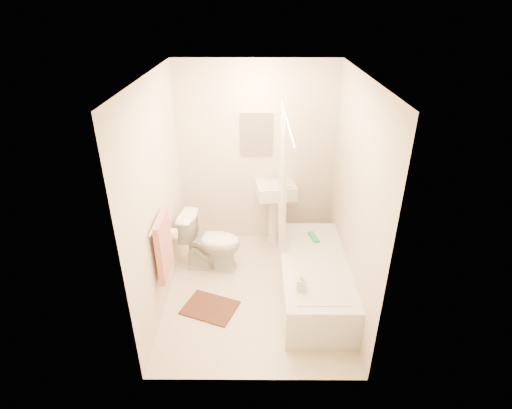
{
  "coord_description": "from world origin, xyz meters",
  "views": [
    {
      "loc": [
        0.02,
        -3.61,
        3.03
      ],
      "look_at": [
        0.0,
        0.25,
        1.0
      ],
      "focal_mm": 28.0,
      "sensor_mm": 36.0,
      "label": 1
    }
  ],
  "objects_px": {
    "toilet": "(211,242)",
    "bath_mat": "(210,308)",
    "sink": "(275,211)",
    "soap_bottle": "(302,282)",
    "bathtub": "(313,278)"
  },
  "relations": [
    {
      "from": "sink",
      "to": "soap_bottle",
      "type": "xyz_separation_m",
      "value": [
        0.2,
        -1.59,
        0.08
      ]
    },
    {
      "from": "bathtub",
      "to": "soap_bottle",
      "type": "bearing_deg",
      "value": -112.21
    },
    {
      "from": "toilet",
      "to": "bath_mat",
      "type": "height_order",
      "value": "toilet"
    },
    {
      "from": "bathtub",
      "to": "sink",
      "type": "bearing_deg",
      "value": 109.39
    },
    {
      "from": "soap_bottle",
      "to": "bathtub",
      "type": "bearing_deg",
      "value": 67.79
    },
    {
      "from": "bath_mat",
      "to": "soap_bottle",
      "type": "distance_m",
      "value": 1.12
    },
    {
      "from": "toilet",
      "to": "sink",
      "type": "relative_size",
      "value": 0.76
    },
    {
      "from": "sink",
      "to": "toilet",
      "type": "bearing_deg",
      "value": -152.42
    },
    {
      "from": "toilet",
      "to": "soap_bottle",
      "type": "height_order",
      "value": "toilet"
    },
    {
      "from": "bath_mat",
      "to": "toilet",
      "type": "bearing_deg",
      "value": 93.84
    },
    {
      "from": "bath_mat",
      "to": "sink",
      "type": "bearing_deg",
      "value": 60.95
    },
    {
      "from": "toilet",
      "to": "bath_mat",
      "type": "bearing_deg",
      "value": -166.8
    },
    {
      "from": "toilet",
      "to": "bathtub",
      "type": "height_order",
      "value": "toilet"
    },
    {
      "from": "toilet",
      "to": "bath_mat",
      "type": "xyz_separation_m",
      "value": [
        0.05,
        -0.77,
        -0.35
      ]
    },
    {
      "from": "bath_mat",
      "to": "soap_bottle",
      "type": "relative_size",
      "value": 2.82
    }
  ]
}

